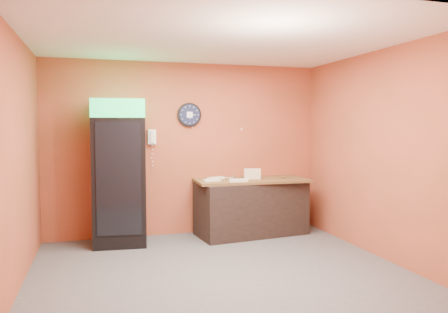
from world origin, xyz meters
name	(u,v)px	position (x,y,z in m)	size (l,w,h in m)	color
floor	(219,271)	(0.00, 0.00, 0.00)	(4.50, 4.50, 0.00)	#47474C
back_wall	(187,149)	(0.00, 2.00, 1.40)	(4.50, 0.02, 2.80)	#BB4C34
left_wall	(15,162)	(-2.25, 0.00, 1.40)	(0.02, 4.00, 2.80)	#BB4C34
right_wall	(380,154)	(2.25, 0.00, 1.40)	(0.02, 4.00, 2.80)	#BB4C34
ceiling	(219,39)	(0.00, 0.00, 2.80)	(4.50, 4.00, 0.02)	white
beverage_cooler	(120,174)	(-1.09, 1.60, 1.06)	(0.82, 0.83, 2.17)	black
prep_counter	(251,208)	(0.99, 1.61, 0.44)	(1.75, 0.78, 0.87)	black
wall_clock	(189,115)	(0.04, 1.97, 1.96)	(0.39, 0.06, 0.39)	black
wall_phone	(152,137)	(-0.57, 1.95, 1.60)	(0.13, 0.11, 0.23)	white
butcher_paper	(251,180)	(0.99, 1.61, 0.89)	(1.82, 0.82, 0.04)	brown
sub_roll_stack	(252,174)	(1.00, 1.59, 1.00)	(0.28, 0.16, 0.17)	#F2E4BC
wrapped_sandwich_left	(212,180)	(0.30, 1.50, 0.93)	(0.26, 0.10, 0.04)	silver
wrapped_sandwich_mid	(238,180)	(0.68, 1.34, 0.94)	(0.29, 0.11, 0.04)	silver
wrapped_sandwich_right	(216,178)	(0.43, 1.72, 0.93)	(0.27, 0.10, 0.04)	silver
kitchen_tool	(234,177)	(0.74, 1.77, 0.94)	(0.06, 0.06, 0.06)	silver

